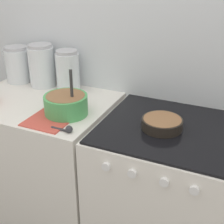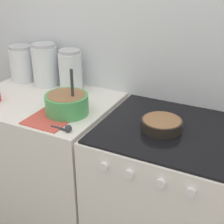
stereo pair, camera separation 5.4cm
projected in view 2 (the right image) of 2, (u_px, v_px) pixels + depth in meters
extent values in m
cube|color=silver|center=(131.00, 44.00, 1.84)|extent=(4.71, 0.05, 2.40)
cube|color=silver|center=(47.00, 161.00, 2.06)|extent=(0.86, 0.65, 0.89)
cube|color=white|center=(163.00, 199.00, 1.74)|extent=(0.71, 0.65, 0.88)
cube|color=black|center=(170.00, 129.00, 1.55)|extent=(0.68, 0.62, 0.01)
cylinder|color=white|center=(104.00, 166.00, 1.39)|extent=(0.04, 0.02, 0.04)
cylinder|color=white|center=(129.00, 174.00, 1.34)|extent=(0.04, 0.02, 0.04)
cylinder|color=white|center=(161.00, 183.00, 1.28)|extent=(0.04, 0.02, 0.04)
cylinder|color=white|center=(191.00, 192.00, 1.23)|extent=(0.04, 0.02, 0.04)
cylinder|color=#4CA559|center=(67.00, 104.00, 1.67)|extent=(0.23, 0.23, 0.11)
cylinder|color=#8C603D|center=(67.00, 100.00, 1.66)|extent=(0.21, 0.21, 0.06)
cylinder|color=#333333|center=(72.00, 91.00, 1.62)|extent=(0.02, 0.02, 0.24)
cylinder|color=black|center=(162.00, 125.00, 1.52)|extent=(0.20, 0.20, 0.05)
cylinder|color=#8C603D|center=(162.00, 124.00, 1.52)|extent=(0.19, 0.19, 0.04)
cylinder|color=silver|center=(22.00, 65.00, 2.12)|extent=(0.17, 0.17, 0.22)
cylinder|color=red|center=(23.00, 71.00, 2.14)|extent=(0.15, 0.15, 0.13)
cylinder|color=#B2B2B7|center=(20.00, 47.00, 2.07)|extent=(0.15, 0.15, 0.02)
cylinder|color=silver|center=(45.00, 66.00, 2.03)|extent=(0.17, 0.17, 0.25)
cylinder|color=white|center=(46.00, 73.00, 2.06)|extent=(0.15, 0.15, 0.15)
cylinder|color=#B2B2B7|center=(43.00, 45.00, 1.97)|extent=(0.15, 0.15, 0.02)
cylinder|color=silver|center=(71.00, 72.00, 1.96)|extent=(0.15, 0.15, 0.24)
cylinder|color=olive|center=(71.00, 79.00, 1.98)|extent=(0.13, 0.13, 0.14)
cylinder|color=#B2B2B7|center=(69.00, 52.00, 1.90)|extent=(0.13, 0.13, 0.02)
cube|color=#CC4C3F|center=(52.00, 117.00, 1.64)|extent=(0.22, 0.27, 0.01)
cylinder|color=#333338|center=(59.00, 128.00, 1.53)|extent=(0.09, 0.01, 0.01)
sphere|color=#333338|center=(68.00, 128.00, 1.50)|extent=(0.04, 0.04, 0.04)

